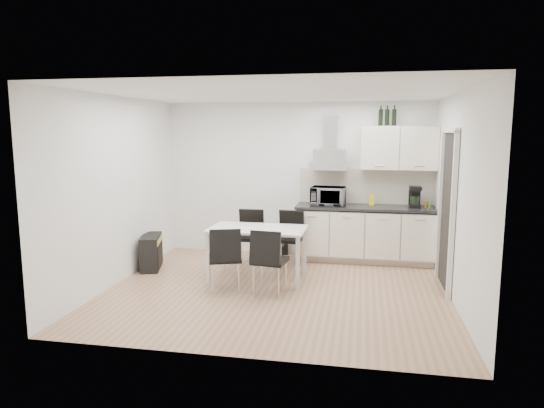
# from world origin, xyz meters

# --- Properties ---
(ground) EXTENTS (4.50, 4.50, 0.00)m
(ground) POSITION_xyz_m (0.00, 0.00, 0.00)
(ground) COLOR tan
(ground) RESTS_ON ground
(wall_back) EXTENTS (4.50, 0.10, 2.60)m
(wall_back) POSITION_xyz_m (0.00, 2.00, 1.30)
(wall_back) COLOR white
(wall_back) RESTS_ON ground
(wall_front) EXTENTS (4.50, 0.10, 2.60)m
(wall_front) POSITION_xyz_m (0.00, -2.00, 1.30)
(wall_front) COLOR white
(wall_front) RESTS_ON ground
(wall_left) EXTENTS (0.10, 4.00, 2.60)m
(wall_left) POSITION_xyz_m (-2.25, 0.00, 1.30)
(wall_left) COLOR white
(wall_left) RESTS_ON ground
(wall_right) EXTENTS (0.10, 4.00, 2.60)m
(wall_right) POSITION_xyz_m (2.25, 0.00, 1.30)
(wall_right) COLOR white
(wall_right) RESTS_ON ground
(ceiling) EXTENTS (4.50, 4.50, 0.00)m
(ceiling) POSITION_xyz_m (0.00, 0.00, 2.60)
(ceiling) COLOR white
(ceiling) RESTS_ON wall_back
(doorway) EXTENTS (0.08, 1.04, 2.10)m
(doorway) POSITION_xyz_m (2.21, 0.55, 1.05)
(doorway) COLOR white
(doorway) RESTS_ON ground
(kitchenette) EXTENTS (2.22, 0.64, 2.52)m
(kitchenette) POSITION_xyz_m (1.19, 1.73, 0.83)
(kitchenette) COLOR beige
(kitchenette) RESTS_ON ground
(dining_table) EXTENTS (1.38, 0.81, 0.75)m
(dining_table) POSITION_xyz_m (-0.36, 0.45, 0.67)
(dining_table) COLOR white
(dining_table) RESTS_ON ground
(chair_far_left) EXTENTS (0.44, 0.50, 0.88)m
(chair_far_left) POSITION_xyz_m (-0.65, 1.11, 0.44)
(chair_far_left) COLOR black
(chair_far_left) RESTS_ON ground
(chair_far_right) EXTENTS (0.49, 0.55, 0.88)m
(chair_far_right) POSITION_xyz_m (-0.01, 1.12, 0.44)
(chair_far_right) COLOR black
(chair_far_right) RESTS_ON ground
(chair_near_left) EXTENTS (0.57, 0.61, 0.88)m
(chair_near_left) POSITION_xyz_m (-0.67, -0.16, 0.44)
(chair_near_left) COLOR black
(chair_near_left) RESTS_ON ground
(chair_near_right) EXTENTS (0.50, 0.55, 0.88)m
(chair_near_right) POSITION_xyz_m (-0.06, -0.17, 0.44)
(chair_near_right) COLOR black
(chair_near_right) RESTS_ON ground
(guitar_amp) EXTENTS (0.44, 0.68, 0.53)m
(guitar_amp) POSITION_xyz_m (-2.10, 0.66, 0.26)
(guitar_amp) COLOR black
(guitar_amp) RESTS_ON ground
(floor_speaker) EXTENTS (0.24, 0.23, 0.31)m
(floor_speaker) POSITION_xyz_m (-0.25, 1.90, 0.16)
(floor_speaker) COLOR black
(floor_speaker) RESTS_ON ground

